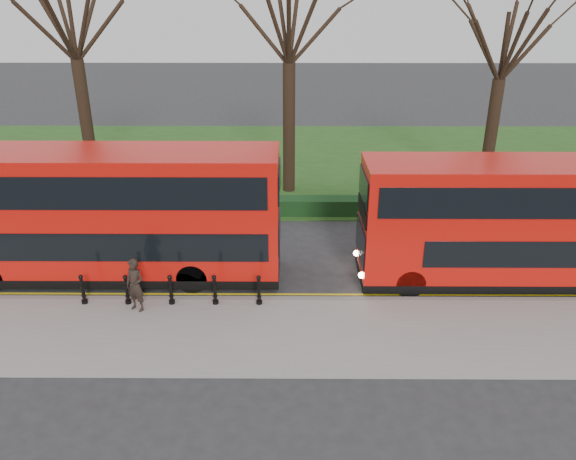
{
  "coord_description": "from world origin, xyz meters",
  "views": [
    {
      "loc": [
        2.12,
        -17.33,
        9.91
      ],
      "look_at": [
        2.01,
        0.5,
        2.0
      ],
      "focal_mm": 35.0,
      "sensor_mm": 36.0,
      "label": 1
    }
  ],
  "objects_px": {
    "bus_lead": "(112,216)",
    "bus_rear": "(522,224)",
    "pedestrian": "(135,285)",
    "bollard_row": "(171,290)"
  },
  "relations": [
    {
      "from": "bus_lead",
      "to": "bus_rear",
      "type": "height_order",
      "value": "bus_lead"
    },
    {
      "from": "bus_rear",
      "to": "pedestrian",
      "type": "xyz_separation_m",
      "value": [
        -12.97,
        -2.28,
        -1.18
      ]
    },
    {
      "from": "bollard_row",
      "to": "bus_lead",
      "type": "bearing_deg",
      "value": 136.81
    },
    {
      "from": "bus_lead",
      "to": "pedestrian",
      "type": "xyz_separation_m",
      "value": [
        1.34,
        -2.6,
        -1.31
      ]
    },
    {
      "from": "bollard_row",
      "to": "bus_rear",
      "type": "xyz_separation_m",
      "value": [
        11.94,
        1.9,
        1.58
      ]
    },
    {
      "from": "bollard_row",
      "to": "pedestrian",
      "type": "distance_m",
      "value": 1.17
    },
    {
      "from": "bollard_row",
      "to": "pedestrian",
      "type": "xyz_separation_m",
      "value": [
        -1.03,
        -0.38,
        0.4
      ]
    },
    {
      "from": "bus_rear",
      "to": "bus_lead",
      "type": "bearing_deg",
      "value": 178.72
    },
    {
      "from": "bus_lead",
      "to": "bus_rear",
      "type": "bearing_deg",
      "value": -1.28
    },
    {
      "from": "bollard_row",
      "to": "pedestrian",
      "type": "bearing_deg",
      "value": -159.71
    }
  ]
}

